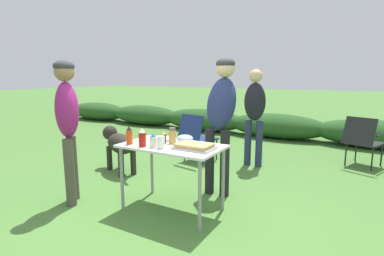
{
  "coord_description": "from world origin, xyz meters",
  "views": [
    {
      "loc": [
        1.76,
        -2.62,
        1.48
      ],
      "look_at": [
        0.08,
        0.29,
        0.89
      ],
      "focal_mm": 28.0,
      "sensor_mm": 36.0,
      "label": 1
    }
  ],
  "objects": [
    {
      "name": "standing_person_in_olive_jacket",
      "position": [
        -1.13,
        -0.42,
        1.03
      ],
      "size": [
        0.42,
        0.43,
        1.65
      ],
      "rotation": [
        0.0,
        0.0,
        2.29
      ],
      "color": "#4C473D",
      "rests_on": "ground"
    },
    {
      "name": "camp_chair_green_behind_table",
      "position": [
        1.79,
        2.85,
        0.47
      ],
      "size": [
        0.64,
        0.71,
        0.83
      ],
      "rotation": [
        0.0,
        0.0,
        -0.35
      ],
      "color": "#232328",
      "rests_on": "ground"
    },
    {
      "name": "standing_person_in_red_jacket",
      "position": [
        0.24,
        2.05,
        0.95
      ],
      "size": [
        0.36,
        0.26,
        1.58
      ],
      "rotation": [
        0.0,
        0.0,
        -0.04
      ],
      "color": "#232D4C",
      "rests_on": "ground"
    },
    {
      "name": "folding_table",
      "position": [
        0.0,
        0.0,
        0.66
      ],
      "size": [
        1.1,
        0.64,
        0.74
      ],
      "color": "silver",
      "rests_on": "ground"
    },
    {
      "name": "ground_plane",
      "position": [
        0.0,
        0.0,
        0.0
      ],
      "size": [
        60.0,
        60.0,
        0.0
      ],
      "primitive_type": "plane",
      "color": "#477533"
    },
    {
      "name": "food_tray",
      "position": [
        0.29,
        -0.03,
        0.77
      ],
      "size": [
        0.41,
        0.26,
        0.06
      ],
      "color": "#9E9EA3",
      "rests_on": "folding_table"
    },
    {
      "name": "mixing_bowl",
      "position": [
        0.05,
        0.19,
        0.78
      ],
      "size": [
        0.19,
        0.19,
        0.08
      ],
      "primitive_type": "ellipsoid",
      "color": "#99B2CC",
      "rests_on": "folding_table"
    },
    {
      "name": "mayo_bottle",
      "position": [
        -0.1,
        -0.19,
        0.81
      ],
      "size": [
        0.07,
        0.07,
        0.15
      ],
      "color": "silver",
      "rests_on": "folding_table"
    },
    {
      "name": "beer_bottle",
      "position": [
        -0.13,
        0.02,
        0.8
      ],
      "size": [
        0.07,
        0.07,
        0.14
      ],
      "color": "brown",
      "rests_on": "folding_table"
    },
    {
      "name": "ketchup_bottle",
      "position": [
        -0.23,
        -0.21,
        0.83
      ],
      "size": [
        0.08,
        0.08,
        0.19
      ],
      "color": "red",
      "rests_on": "folding_table"
    },
    {
      "name": "plate_stack",
      "position": [
        -0.23,
        0.18,
        0.75
      ],
      "size": [
        0.23,
        0.23,
        0.02
      ],
      "primitive_type": "cylinder",
      "color": "white",
      "rests_on": "folding_table"
    },
    {
      "name": "bbq_sauce_bottle",
      "position": [
        -0.43,
        0.03,
        0.8
      ],
      "size": [
        0.06,
        0.06,
        0.13
      ],
      "color": "#562314",
      "rests_on": "folding_table"
    },
    {
      "name": "standing_person_in_gray_fleece",
      "position": [
        0.23,
        0.76,
        1.07
      ],
      "size": [
        0.4,
        0.52,
        1.7
      ],
      "rotation": [
        0.0,
        0.0,
        0.08
      ],
      "color": "black",
      "rests_on": "ground"
    },
    {
      "name": "dog",
      "position": [
        -1.49,
        0.73,
        0.44
      ],
      "size": [
        1.03,
        0.56,
        0.68
      ],
      "rotation": [
        0.0,
        0.0,
        1.16
      ],
      "color": "#28231E",
      "rests_on": "ground"
    },
    {
      "name": "spice_jar",
      "position": [
        -0.04,
        0.06,
        0.83
      ],
      "size": [
        0.08,
        0.08,
        0.18
      ],
      "color": "#B2893D",
      "rests_on": "folding_table"
    },
    {
      "name": "hot_sauce_bottle",
      "position": [
        -0.43,
        -0.19,
        0.83
      ],
      "size": [
        0.07,
        0.07,
        0.2
      ],
      "color": "#CC4214",
      "rests_on": "folding_table"
    },
    {
      "name": "paper_cup_stack",
      "position": [
        -0.01,
        -0.18,
        0.8
      ],
      "size": [
        0.08,
        0.08,
        0.13
      ],
      "primitive_type": "cylinder",
      "color": "white",
      "rests_on": "folding_table"
    },
    {
      "name": "shrub_hedge",
      "position": [
        0.0,
        4.51,
        0.29
      ],
      "size": [
        14.4,
        0.9,
        0.58
      ],
      "color": "#234C1E",
      "rests_on": "ground"
    },
    {
      "name": "camp_chair_near_hedge",
      "position": [
        -0.68,
        1.78,
        0.47
      ],
      "size": [
        0.56,
        0.66,
        0.83
      ],
      "rotation": [
        0.0,
        0.0,
        -0.18
      ],
      "color": "navy",
      "rests_on": "ground"
    }
  ]
}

